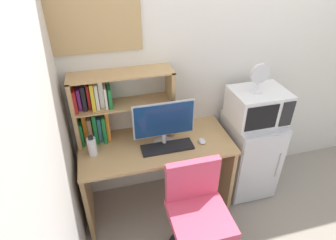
{
  "coord_description": "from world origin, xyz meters",
  "views": [
    {
      "loc": [
        -1.29,
        -2.26,
        2.3
      ],
      "look_at": [
        -0.78,
        -0.34,
        1.01
      ],
      "focal_mm": 30.49,
      "sensor_mm": 36.0,
      "label": 1
    }
  ],
  "objects_px": {
    "computer_mouse": "(202,141)",
    "desk_fan": "(260,76)",
    "mini_fridge": "(248,154)",
    "monitor": "(164,122)",
    "desk_chair": "(197,220)",
    "water_bottle": "(92,146)",
    "hutch_bookshelf": "(107,107)",
    "keyboard": "(167,147)",
    "microwave": "(258,106)",
    "wall_corkboard": "(88,20)"
  },
  "relations": [
    {
      "from": "computer_mouse",
      "to": "desk_fan",
      "type": "bearing_deg",
      "value": 10.4
    },
    {
      "from": "mini_fridge",
      "to": "desk_fan",
      "type": "bearing_deg",
      "value": -176.34
    },
    {
      "from": "monitor",
      "to": "desk_chair",
      "type": "height_order",
      "value": "monitor"
    },
    {
      "from": "desk_chair",
      "to": "water_bottle",
      "type": "bearing_deg",
      "value": 142.01
    },
    {
      "from": "monitor",
      "to": "desk_chair",
      "type": "relative_size",
      "value": 0.6
    },
    {
      "from": "hutch_bookshelf",
      "to": "computer_mouse",
      "type": "height_order",
      "value": "hutch_bookshelf"
    },
    {
      "from": "keyboard",
      "to": "mini_fridge",
      "type": "height_order",
      "value": "mini_fridge"
    },
    {
      "from": "hutch_bookshelf",
      "to": "microwave",
      "type": "bearing_deg",
      "value": -7.8
    },
    {
      "from": "desk_chair",
      "to": "mini_fridge",
      "type": "bearing_deg",
      "value": 37.85
    },
    {
      "from": "computer_mouse",
      "to": "wall_corkboard",
      "type": "relative_size",
      "value": 0.11
    },
    {
      "from": "monitor",
      "to": "desk_chair",
      "type": "bearing_deg",
      "value": -77.22
    },
    {
      "from": "monitor",
      "to": "wall_corkboard",
      "type": "relative_size",
      "value": 0.66
    },
    {
      "from": "mini_fridge",
      "to": "microwave",
      "type": "relative_size",
      "value": 1.69
    },
    {
      "from": "keyboard",
      "to": "desk_fan",
      "type": "xyz_separation_m",
      "value": [
        0.84,
        0.1,
        0.52
      ]
    },
    {
      "from": "hutch_bookshelf",
      "to": "water_bottle",
      "type": "distance_m",
      "value": 0.36
    },
    {
      "from": "desk_fan",
      "to": "water_bottle",
      "type": "bearing_deg",
      "value": -179.27
    },
    {
      "from": "water_bottle",
      "to": "desk_fan",
      "type": "relative_size",
      "value": 0.7
    },
    {
      "from": "microwave",
      "to": "monitor",
      "type": "bearing_deg",
      "value": -177.52
    },
    {
      "from": "water_bottle",
      "to": "desk_fan",
      "type": "xyz_separation_m",
      "value": [
        1.46,
        0.02,
        0.45
      ]
    },
    {
      "from": "desk_fan",
      "to": "monitor",
      "type": "bearing_deg",
      "value": -177.78
    },
    {
      "from": "keyboard",
      "to": "computer_mouse",
      "type": "xyz_separation_m",
      "value": [
        0.32,
        0.0,
        0.0
      ]
    },
    {
      "from": "computer_mouse",
      "to": "water_bottle",
      "type": "distance_m",
      "value": 0.94
    },
    {
      "from": "monitor",
      "to": "microwave",
      "type": "height_order",
      "value": "monitor"
    },
    {
      "from": "microwave",
      "to": "water_bottle",
      "type": "bearing_deg",
      "value": -179.07
    },
    {
      "from": "water_bottle",
      "to": "desk_chair",
      "type": "height_order",
      "value": "water_bottle"
    },
    {
      "from": "wall_corkboard",
      "to": "mini_fridge",
      "type": "bearing_deg",
      "value": -11.44
    },
    {
      "from": "mini_fridge",
      "to": "monitor",
      "type": "bearing_deg",
      "value": -177.71
    },
    {
      "from": "desk_fan",
      "to": "desk_chair",
      "type": "bearing_deg",
      "value": -140.65
    },
    {
      "from": "keyboard",
      "to": "desk_fan",
      "type": "distance_m",
      "value": 0.99
    },
    {
      "from": "mini_fridge",
      "to": "computer_mouse",
      "type": "bearing_deg",
      "value": -170.11
    },
    {
      "from": "hutch_bookshelf",
      "to": "keyboard",
      "type": "height_order",
      "value": "hutch_bookshelf"
    },
    {
      "from": "wall_corkboard",
      "to": "computer_mouse",
      "type": "bearing_deg",
      "value": -24.73
    },
    {
      "from": "keyboard",
      "to": "water_bottle",
      "type": "xyz_separation_m",
      "value": [
        -0.62,
        0.08,
        0.07
      ]
    },
    {
      "from": "water_bottle",
      "to": "mini_fridge",
      "type": "distance_m",
      "value": 1.56
    },
    {
      "from": "monitor",
      "to": "keyboard",
      "type": "height_order",
      "value": "monitor"
    },
    {
      "from": "microwave",
      "to": "desk_chair",
      "type": "height_order",
      "value": "microwave"
    },
    {
      "from": "computer_mouse",
      "to": "desk_chair",
      "type": "xyz_separation_m",
      "value": [
        -0.2,
        -0.5,
        -0.39
      ]
    },
    {
      "from": "keyboard",
      "to": "mini_fridge",
      "type": "distance_m",
      "value": 0.95
    },
    {
      "from": "desk_chair",
      "to": "wall_corkboard",
      "type": "height_order",
      "value": "wall_corkboard"
    },
    {
      "from": "microwave",
      "to": "wall_corkboard",
      "type": "relative_size",
      "value": 0.62
    },
    {
      "from": "computer_mouse",
      "to": "desk_fan",
      "type": "distance_m",
      "value": 0.74
    },
    {
      "from": "microwave",
      "to": "wall_corkboard",
      "type": "xyz_separation_m",
      "value": [
        -1.39,
        0.28,
        0.79
      ]
    },
    {
      "from": "hutch_bookshelf",
      "to": "desk_fan",
      "type": "height_order",
      "value": "desk_fan"
    },
    {
      "from": "mini_fridge",
      "to": "desk_chair",
      "type": "distance_m",
      "value": 0.97
    },
    {
      "from": "computer_mouse",
      "to": "water_bottle",
      "type": "xyz_separation_m",
      "value": [
        -0.94,
        0.08,
        0.07
      ]
    },
    {
      "from": "desk_fan",
      "to": "microwave",
      "type": "bearing_deg",
      "value": 7.58
    },
    {
      "from": "keyboard",
      "to": "wall_corkboard",
      "type": "xyz_separation_m",
      "value": [
        -0.51,
        0.38,
        1.01
      ]
    },
    {
      "from": "keyboard",
      "to": "desk_fan",
      "type": "bearing_deg",
      "value": 6.6
    },
    {
      "from": "water_bottle",
      "to": "hutch_bookshelf",
      "type": "bearing_deg",
      "value": 51.02
    },
    {
      "from": "water_bottle",
      "to": "mini_fridge",
      "type": "relative_size",
      "value": 0.22
    }
  ]
}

